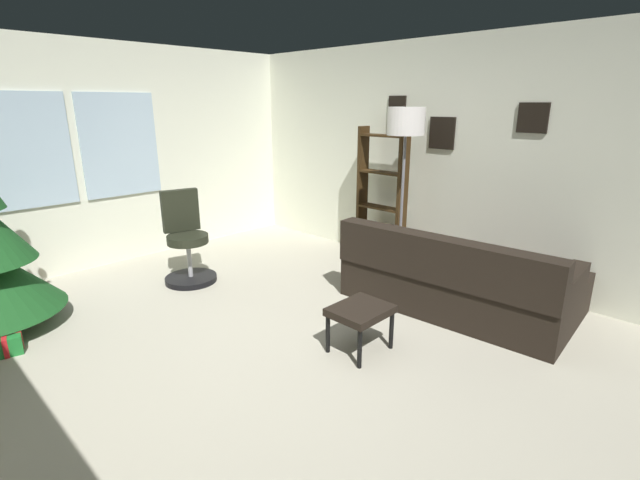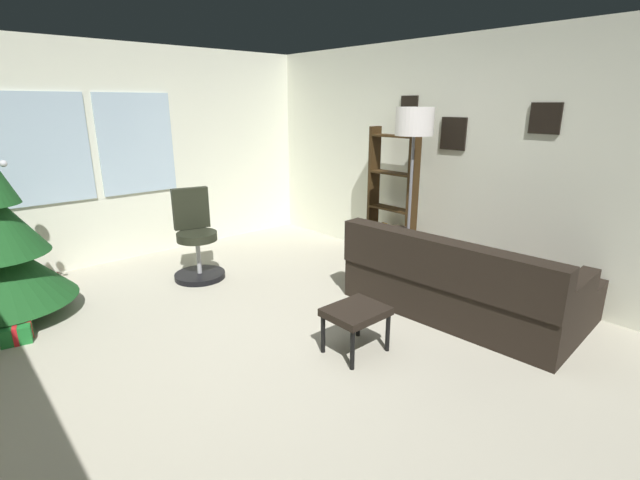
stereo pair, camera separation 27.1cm
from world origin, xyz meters
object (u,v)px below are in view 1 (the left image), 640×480
(gift_box_red, at_px, (26,293))
(floor_lamp, at_px, (406,133))
(bookshelf, at_px, (381,205))
(couch, at_px, (469,281))
(gift_box_green, at_px, (6,343))
(office_chair, at_px, (187,246))
(footstool, at_px, (360,313))

(gift_box_red, xyz_separation_m, floor_lamp, (3.11, -2.27, 1.51))
(bookshelf, height_order, floor_lamp, floor_lamp)
(bookshelf, relative_size, floor_lamp, 0.88)
(couch, distance_m, gift_box_green, 4.01)
(gift_box_green, relative_size, floor_lamp, 0.15)
(gift_box_red, xyz_separation_m, gift_box_green, (-0.38, -0.95, -0.03))
(gift_box_green, height_order, office_chair, office_chair)
(couch, xyz_separation_m, footstool, (-1.34, 0.24, 0.04))
(bookshelf, bearing_deg, footstool, -146.73)
(couch, xyz_separation_m, gift_box_green, (-3.33, 2.24, -0.20))
(gift_box_red, distance_m, office_chair, 1.60)
(footstool, bearing_deg, couch, -10.20)
(footstool, xyz_separation_m, office_chair, (-0.16, 2.33, 0.08))
(couch, xyz_separation_m, bookshelf, (0.53, 1.46, 0.43))
(couch, distance_m, bookshelf, 1.61)
(bookshelf, distance_m, floor_lamp, 1.12)
(gift_box_red, xyz_separation_m, bookshelf, (3.48, -1.72, 0.60))
(couch, distance_m, footstool, 1.36)
(office_chair, xyz_separation_m, floor_lamp, (1.65, -1.66, 1.21))
(footstool, distance_m, gift_box_red, 3.36)
(gift_box_red, height_order, bookshelf, bookshelf)
(couch, bearing_deg, gift_box_green, 146.11)
(couch, xyz_separation_m, floor_lamp, (0.15, 0.91, 1.33))
(gift_box_red, distance_m, gift_box_green, 1.02)
(floor_lamp, bearing_deg, couch, -99.63)
(footstool, relative_size, floor_lamp, 0.25)
(gift_box_green, bearing_deg, bookshelf, -11.33)
(office_chair, bearing_deg, floor_lamp, -45.16)
(gift_box_green, relative_size, bookshelf, 0.17)
(floor_lamp, bearing_deg, office_chair, 134.84)
(footstool, height_order, bookshelf, bookshelf)
(gift_box_red, bearing_deg, gift_box_green, -111.65)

